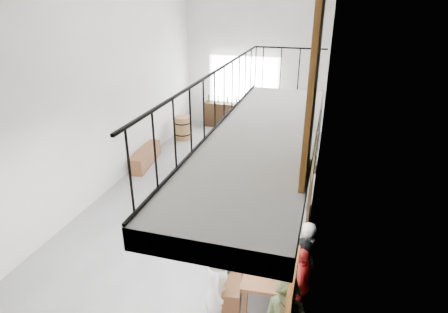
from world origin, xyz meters
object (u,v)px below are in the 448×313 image
(tasting_table, at_px, (272,255))
(serving_counter, at_px, (227,115))
(bicycle_near, at_px, (275,121))
(oak_barrel, at_px, (183,128))
(side_bench, at_px, (146,157))
(bench_inner, at_px, (235,269))

(tasting_table, bearing_deg, serving_counter, 105.61)
(tasting_table, height_order, bicycle_near, bicycle_near)
(oak_barrel, bearing_deg, side_bench, -96.82)
(tasting_table, distance_m, bicycle_near, 8.63)
(oak_barrel, height_order, serving_counter, serving_counter)
(bench_inner, bearing_deg, serving_counter, 97.10)
(oak_barrel, bearing_deg, tasting_table, -56.81)
(tasting_table, height_order, serving_counter, serving_counter)
(tasting_table, xyz_separation_m, serving_counter, (-3.21, 8.58, -0.22))
(bicycle_near, bearing_deg, side_bench, 137.52)
(side_bench, distance_m, bicycle_near, 5.47)
(bench_inner, relative_size, side_bench, 1.04)
(serving_counter, bearing_deg, bench_inner, -73.30)
(oak_barrel, distance_m, serving_counter, 2.20)
(oak_barrel, bearing_deg, serving_counter, 57.09)
(bench_inner, height_order, oak_barrel, oak_barrel)
(bench_inner, height_order, serving_counter, serving_counter)
(bench_inner, relative_size, serving_counter, 1.02)
(serving_counter, height_order, bicycle_near, serving_counter)
(side_bench, xyz_separation_m, oak_barrel, (0.29, 2.44, 0.18))
(serving_counter, distance_m, bicycle_near, 1.96)
(tasting_table, height_order, oak_barrel, oak_barrel)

